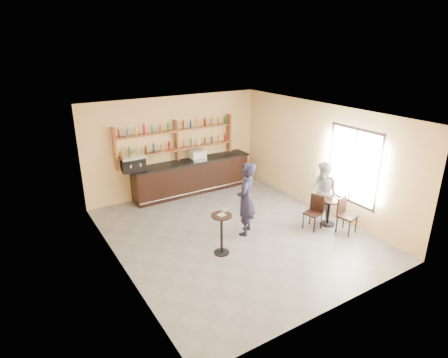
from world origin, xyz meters
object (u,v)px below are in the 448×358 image
cafe_table (328,212)px  chair_west (313,213)px  patron_second (323,193)px  pedestal_table (222,234)px  pastry_case (197,155)px  chair_south (347,216)px  bar_counter (192,176)px  espresso_machine (133,163)px  man_main (246,199)px

cafe_table → chair_west: (-0.55, 0.05, 0.09)m
chair_west → patron_second: (0.51, 0.16, 0.40)m
pedestal_table → chair_west: bearing=-5.0°
chair_west → pastry_case: bearing=-176.1°
chair_west → chair_south: chair_south is taller
bar_counter → cafe_table: bar_counter is taller
pastry_case → patron_second: size_ratio=0.29×
patron_second → espresso_machine: bearing=-135.1°
pastry_case → patron_second: patron_second is taller
chair_south → pastry_case: bearing=100.2°
bar_counter → cafe_table: 4.62m
chair_south → chair_west: bearing=120.8°
espresso_machine → patron_second: 5.63m
espresso_machine → man_main: man_main is taller
espresso_machine → pastry_case: size_ratio=1.37×
pastry_case → cafe_table: pastry_case is taller
pedestal_table → chair_west: size_ratio=1.08×
espresso_machine → pedestal_table: espresso_machine is taller
pastry_case → man_main: man_main is taller
patron_second → man_main: bearing=-106.4°
espresso_machine → chair_west: 5.44m
pedestal_table → chair_south: size_ratio=1.04×
chair_west → chair_south: bearing=28.6°
man_main → patron_second: man_main is taller
pastry_case → pedestal_table: size_ratio=0.50×
patron_second → chair_south: bearing=5.1°
man_main → chair_west: 1.92m
cafe_table → bar_counter: bearing=116.9°
pedestal_table → man_main: (1.07, 0.53, 0.47)m
chair_west → patron_second: bearing=93.6°
pedestal_table → chair_south: pedestal_table is taller
pastry_case → man_main: size_ratio=0.26×
espresso_machine → man_main: 3.79m
cafe_table → chair_west: 0.56m
espresso_machine → pastry_case: 2.19m
pastry_case → chair_west: 4.35m
pastry_case → patron_second: (1.84, -3.90, -0.39)m
man_main → chair_south: (2.28, -1.42, -0.49)m
pedestal_table → man_main: size_ratio=0.52×
pedestal_table → cafe_table: pedestal_table is taller
espresso_machine → patron_second: size_ratio=0.40×
espresso_machine → chair_west: (3.51, -4.06, -0.89)m
bar_counter → cafe_table: size_ratio=5.33×
cafe_table → chair_south: chair_south is taller
man_main → cafe_table: bearing=116.5°
pedestal_table → chair_west: pedestal_table is taller
chair_west → patron_second: patron_second is taller
espresso_machine → cafe_table: (4.06, -4.11, -0.98)m
chair_west → chair_south: 0.88m
cafe_table → chair_south: 0.61m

